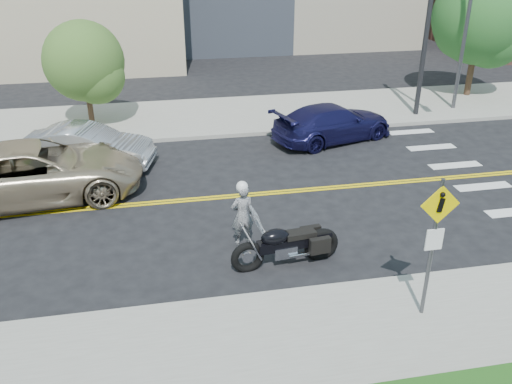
{
  "coord_description": "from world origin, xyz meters",
  "views": [
    {
      "loc": [
        -0.81,
        -14.39,
        7.24
      ],
      "look_at": [
        1.52,
        -2.26,
        1.2
      ],
      "focal_mm": 38.0,
      "sensor_mm": 36.0,
      "label": 1
    }
  ],
  "objects_px": {
    "motorcyclist": "(242,213)",
    "parked_car_blue": "(333,123)",
    "pedestrian_sign": "(434,236)",
    "suv": "(35,172)",
    "parked_car_silver": "(88,147)",
    "motorcycle": "(287,235)"
  },
  "relations": [
    {
      "from": "pedestrian_sign",
      "to": "suv",
      "type": "relative_size",
      "value": 0.49
    },
    {
      "from": "parked_car_blue",
      "to": "motorcyclist",
      "type": "bearing_deg",
      "value": 128.19
    },
    {
      "from": "parked_car_blue",
      "to": "parked_car_silver",
      "type": "bearing_deg",
      "value": 78.34
    },
    {
      "from": "motorcycle",
      "to": "parked_car_silver",
      "type": "distance_m",
      "value": 8.6
    },
    {
      "from": "pedestrian_sign",
      "to": "parked_car_blue",
      "type": "xyz_separation_m",
      "value": [
        1.46,
        10.35,
        -1.28
      ]
    },
    {
      "from": "pedestrian_sign",
      "to": "parked_car_silver",
      "type": "relative_size",
      "value": 0.7
    },
    {
      "from": "motorcyclist",
      "to": "pedestrian_sign",
      "type": "bearing_deg",
      "value": 119.68
    },
    {
      "from": "parked_car_silver",
      "to": "parked_car_blue",
      "type": "relative_size",
      "value": 0.91
    },
    {
      "from": "pedestrian_sign",
      "to": "motorcycle",
      "type": "distance_m",
      "value": 3.56
    },
    {
      "from": "parked_car_silver",
      "to": "parked_car_blue",
      "type": "bearing_deg",
      "value": -69.47
    },
    {
      "from": "motorcyclist",
      "to": "motorcycle",
      "type": "relative_size",
      "value": 0.67
    },
    {
      "from": "motorcyclist",
      "to": "parked_car_blue",
      "type": "height_order",
      "value": "motorcyclist"
    },
    {
      "from": "pedestrian_sign",
      "to": "suv",
      "type": "height_order",
      "value": "pedestrian_sign"
    },
    {
      "from": "pedestrian_sign",
      "to": "suv",
      "type": "distance_m",
      "value": 11.35
    },
    {
      "from": "suv",
      "to": "parked_car_blue",
      "type": "xyz_separation_m",
      "value": [
        10.07,
        3.04,
        -0.17
      ]
    },
    {
      "from": "parked_car_silver",
      "to": "motorcycle",
      "type": "bearing_deg",
      "value": -129.21
    },
    {
      "from": "pedestrian_sign",
      "to": "parked_car_silver",
      "type": "height_order",
      "value": "pedestrian_sign"
    },
    {
      "from": "pedestrian_sign",
      "to": "parked_car_blue",
      "type": "bearing_deg",
      "value": 81.98
    },
    {
      "from": "suv",
      "to": "parked_car_blue",
      "type": "height_order",
      "value": "suv"
    },
    {
      "from": "motorcyclist",
      "to": "motorcycle",
      "type": "height_order",
      "value": "motorcyclist"
    },
    {
      "from": "motorcyclist",
      "to": "parked_car_blue",
      "type": "bearing_deg",
      "value": -135.12
    },
    {
      "from": "suv",
      "to": "parked_car_blue",
      "type": "bearing_deg",
      "value": -80.34
    }
  ]
}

